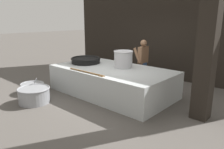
% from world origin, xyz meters
% --- Properties ---
extents(ground_plane, '(60.00, 60.00, 0.00)m').
position_xyz_m(ground_plane, '(0.00, 0.00, 0.00)').
color(ground_plane, '#56514C').
extents(back_wall, '(8.63, 0.24, 4.41)m').
position_xyz_m(back_wall, '(0.00, 2.84, 2.20)').
color(back_wall, black).
rests_on(back_wall, ground_plane).
extents(support_pillar, '(0.37, 0.37, 4.41)m').
position_xyz_m(support_pillar, '(2.66, 0.09, 2.20)').
color(support_pillar, black).
rests_on(support_pillar, ground_plane).
extents(hearth_platform, '(3.64, 1.98, 0.79)m').
position_xyz_m(hearth_platform, '(0.00, 0.00, 0.39)').
color(hearth_platform, '#B2B7B7').
rests_on(hearth_platform, ground_plane).
extents(giant_wok_near, '(0.97, 0.97, 0.19)m').
position_xyz_m(giant_wok_near, '(-1.16, -0.01, 0.89)').
color(giant_wok_near, black).
rests_on(giant_wok_near, hearth_platform).
extents(stock_pot, '(0.59, 0.59, 0.51)m').
position_xyz_m(stock_pot, '(0.18, 0.30, 1.05)').
color(stock_pot, '#B7B7BC').
rests_on(stock_pot, hearth_platform).
extents(stirring_paddle, '(1.34, 0.10, 0.04)m').
position_xyz_m(stirring_paddle, '(-0.10, -0.89, 0.81)').
color(stirring_paddle, brown).
rests_on(stirring_paddle, hearth_platform).
extents(cook, '(0.37, 0.57, 1.55)m').
position_xyz_m(cook, '(0.17, 1.37, 0.84)').
color(cook, brown).
rests_on(cook, ground_plane).
extents(prep_bowl_vegetables, '(0.90, 0.70, 0.59)m').
position_xyz_m(prep_bowl_vegetables, '(-1.85, -1.61, 0.17)').
color(prep_bowl_vegetables, gray).
rests_on(prep_bowl_vegetables, ground_plane).
extents(prep_bowl_meat, '(0.86, 0.86, 0.42)m').
position_xyz_m(prep_bowl_meat, '(-1.06, -1.99, 0.23)').
color(prep_bowl_meat, gray).
rests_on(prep_bowl_meat, ground_plane).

